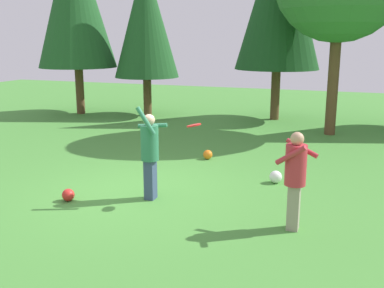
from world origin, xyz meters
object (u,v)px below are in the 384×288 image
at_px(person_thrower, 150,149).
at_px(ball_white, 276,177).
at_px(person_catcher, 295,173).
at_px(frisbee, 194,125).
at_px(tree_left, 146,19).
at_px(ball_red, 68,195).
at_px(ball_orange, 208,155).

relative_size(person_thrower, ball_white, 6.80).
xyz_separation_m(person_catcher, frisbee, (-1.94, 0.61, 0.54)).
height_order(person_catcher, tree_left, tree_left).
height_order(person_thrower, ball_red, person_thrower).
distance_m(ball_white, tree_left, 10.14).
distance_m(ball_white, ball_red, 4.32).
relative_size(person_catcher, ball_red, 6.77).
relative_size(person_thrower, ball_red, 7.68).
height_order(ball_white, tree_left, tree_left).
bearing_deg(tree_left, ball_red, -73.22).
relative_size(frisbee, ball_orange, 1.23).
distance_m(frisbee, tree_left, 10.36).
bearing_deg(person_thrower, ball_red, -162.34).
bearing_deg(ball_red, tree_left, 106.78).
relative_size(person_thrower, tree_left, 0.31).
bearing_deg(ball_red, ball_orange, 68.09).
bearing_deg(person_catcher, frisbee, -0.00).
relative_size(ball_white, ball_red, 1.13).
distance_m(person_catcher, tree_left, 12.03).
bearing_deg(person_thrower, frisbee, 0.00).
relative_size(frisbee, ball_red, 1.24).
xyz_separation_m(person_thrower, ball_white, (2.11, 1.82, -0.86)).
distance_m(person_thrower, ball_white, 2.92).
bearing_deg(ball_orange, frisbee, -76.58).
relative_size(ball_white, tree_left, 0.04).
height_order(person_catcher, ball_red, person_catcher).
bearing_deg(frisbee, tree_left, 120.56).
distance_m(frisbee, ball_white, 2.52).
distance_m(person_thrower, tree_left, 10.18).
height_order(frisbee, ball_orange, frisbee).
xyz_separation_m(frisbee, ball_orange, (-0.74, 3.09, -1.37)).
bearing_deg(ball_red, ball_white, 35.04).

